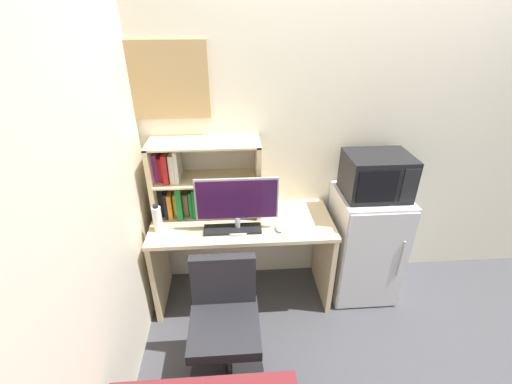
# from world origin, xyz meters

# --- Properties ---
(wall_back) EXTENTS (6.40, 0.04, 2.60)m
(wall_back) POSITION_xyz_m (0.40, 0.02, 1.30)
(wall_back) COLOR silver
(wall_back) RESTS_ON ground_plane
(wall_left) EXTENTS (0.04, 4.40, 2.60)m
(wall_left) POSITION_xyz_m (-1.62, -1.60, 1.30)
(wall_left) COLOR silver
(wall_left) RESTS_ON ground_plane
(desk) EXTENTS (1.32, 0.56, 0.72)m
(desk) POSITION_xyz_m (-0.89, -0.28, 0.51)
(desk) COLOR beige
(desk) RESTS_ON ground_plane
(hutch_bookshelf) EXTENTS (0.77, 0.29, 0.57)m
(hutch_bookshelf) POSITION_xyz_m (-1.25, -0.13, 0.99)
(hutch_bookshelf) COLOR beige
(hutch_bookshelf) RESTS_ON desk
(monitor) EXTENTS (0.56, 0.19, 0.39)m
(monitor) POSITION_xyz_m (-0.92, -0.38, 0.94)
(monitor) COLOR #B7B7BC
(monitor) RESTS_ON desk
(keyboard) EXTENTS (0.40, 0.12, 0.02)m
(keyboard) POSITION_xyz_m (-0.96, -0.40, 0.73)
(keyboard) COLOR black
(keyboard) RESTS_ON desk
(computer_mouse) EXTENTS (0.06, 0.10, 0.03)m
(computer_mouse) POSITION_xyz_m (-0.63, -0.41, 0.74)
(computer_mouse) COLOR silver
(computer_mouse) RESTS_ON desk
(water_bottle) EXTENTS (0.06, 0.06, 0.21)m
(water_bottle) POSITION_xyz_m (-1.47, -0.36, 0.82)
(water_bottle) COLOR silver
(water_bottle) RESTS_ON desk
(mini_fridge) EXTENTS (0.50, 0.51, 0.89)m
(mini_fridge) POSITION_xyz_m (0.07, -0.26, 0.45)
(mini_fridge) COLOR silver
(mini_fridge) RESTS_ON ground_plane
(microwave) EXTENTS (0.45, 0.35, 0.31)m
(microwave) POSITION_xyz_m (0.07, -0.26, 1.05)
(microwave) COLOR black
(microwave) RESTS_ON mini_fridge
(desk_chair) EXTENTS (0.47, 0.47, 0.83)m
(desk_chair) POSITION_xyz_m (-1.02, -0.94, 0.37)
(desk_chair) COLOR black
(desk_chair) RESTS_ON ground_plane
(wall_corkboard) EXTENTS (0.64, 0.02, 0.50)m
(wall_corkboard) POSITION_xyz_m (-1.40, -0.01, 1.67)
(wall_corkboard) COLOR tan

